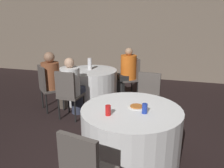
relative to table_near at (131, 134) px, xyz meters
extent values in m
plane|color=black|center=(-0.08, -0.08, -0.36)|extent=(16.00, 16.00, 0.00)
cube|color=#7A6B5B|center=(-0.08, 4.19, 1.04)|extent=(16.00, 0.06, 2.80)
cylinder|color=white|center=(0.00, 0.00, 0.00)|extent=(1.28, 1.28, 0.73)
cylinder|color=white|center=(-1.25, 1.85, 0.00)|extent=(1.14, 1.14, 0.73)
cube|color=#59514C|center=(-0.23, -1.12, 0.33)|extent=(0.38, 0.13, 0.47)
cube|color=#59514C|center=(0.08, 0.96, 0.07)|extent=(0.43, 0.43, 0.04)
cube|color=#59514C|center=(0.10, 1.14, 0.33)|extent=(0.38, 0.08, 0.47)
cylinder|color=black|center=(0.24, 0.77, -0.16)|extent=(0.03, 0.03, 0.42)
cylinder|color=black|center=(-0.10, 0.80, -0.16)|extent=(0.03, 0.03, 0.42)
cylinder|color=black|center=(0.26, 1.11, -0.16)|extent=(0.03, 0.03, 0.42)
cylinder|color=black|center=(-0.07, 1.14, -0.16)|extent=(0.03, 0.03, 0.42)
cube|color=#59514C|center=(-1.86, 1.21, 0.07)|extent=(0.57, 0.57, 0.04)
cube|color=#59514C|center=(-1.99, 1.08, 0.33)|extent=(0.31, 0.30, 0.47)
cylinder|color=black|center=(-1.87, 1.45, -0.16)|extent=(0.03, 0.03, 0.42)
cylinder|color=black|center=(-1.62, 1.22, -0.16)|extent=(0.03, 0.03, 0.42)
cylinder|color=black|center=(-2.10, 1.21, -0.16)|extent=(0.03, 0.03, 0.42)
cylinder|color=black|center=(-1.86, 0.97, -0.16)|extent=(0.03, 0.03, 0.42)
cube|color=#59514C|center=(-0.51, 2.35, 0.07)|extent=(0.56, 0.56, 0.04)
cube|color=#59514C|center=(-0.37, 2.45, 0.33)|extent=(0.25, 0.34, 0.47)
cylinder|color=black|center=(-0.56, 2.12, -0.16)|extent=(0.03, 0.03, 0.42)
cylinder|color=black|center=(-0.75, 2.40, -0.16)|extent=(0.03, 0.03, 0.42)
cylinder|color=black|center=(-0.28, 2.31, -0.16)|extent=(0.03, 0.03, 0.42)
cylinder|color=black|center=(-0.47, 2.59, -0.16)|extent=(0.03, 0.03, 0.42)
cube|color=#59514C|center=(-1.32, 0.97, 0.07)|extent=(0.43, 0.43, 0.04)
cube|color=#59514C|center=(-1.33, 0.79, 0.33)|extent=(0.38, 0.08, 0.47)
cylinder|color=black|center=(-1.48, 1.15, -0.16)|extent=(0.03, 0.03, 0.42)
cylinder|color=black|center=(-1.14, 1.12, -0.16)|extent=(0.03, 0.03, 0.42)
cylinder|color=black|center=(-1.50, 0.81, -0.16)|extent=(0.03, 0.03, 0.42)
cylinder|color=black|center=(-1.16, 0.79, -0.16)|extent=(0.03, 0.03, 0.42)
cylinder|color=#4C4238|center=(-1.71, 1.37, -0.14)|extent=(0.24, 0.24, 0.46)
cube|color=#4C4238|center=(-1.79, 1.29, 0.14)|extent=(0.46, 0.46, 0.12)
cylinder|color=brown|center=(-1.86, 1.21, 0.36)|extent=(0.35, 0.35, 0.53)
sphere|color=#997056|center=(-1.86, 1.21, 0.73)|extent=(0.21, 0.21, 0.21)
cylinder|color=#282828|center=(-0.70, 2.23, -0.14)|extent=(0.24, 0.24, 0.46)
cube|color=#282828|center=(-0.61, 2.29, 0.14)|extent=(0.46, 0.47, 0.12)
cylinder|color=orange|center=(-0.51, 2.35, 0.37)|extent=(0.36, 0.36, 0.55)
sphere|color=tan|center=(-0.51, 2.35, 0.73)|extent=(0.17, 0.17, 0.17)
cylinder|color=#33384C|center=(-1.30, 1.19, -0.14)|extent=(0.24, 0.24, 0.46)
cube|color=#33384C|center=(-1.31, 1.08, 0.14)|extent=(0.36, 0.35, 0.12)
cylinder|color=white|center=(-1.32, 0.97, 0.35)|extent=(0.35, 0.35, 0.51)
sphere|color=tan|center=(-1.32, 0.97, 0.69)|extent=(0.18, 0.18, 0.18)
cylinder|color=white|center=(0.05, 0.07, 0.37)|extent=(0.23, 0.23, 0.01)
cylinder|color=#BC6628|center=(0.05, 0.07, 0.38)|extent=(0.17, 0.17, 0.01)
cylinder|color=red|center=(-0.23, -0.26, 0.43)|extent=(0.07, 0.07, 0.12)
cylinder|color=#1E38A5|center=(0.17, -0.09, 0.43)|extent=(0.07, 0.07, 0.12)
cylinder|color=white|center=(-1.30, 1.91, 0.49)|extent=(0.09, 0.09, 0.25)
cylinder|color=silver|center=(-1.54, 1.67, 0.42)|extent=(0.09, 0.09, 0.11)
camera|label=1|loc=(0.44, -2.51, 1.46)|focal=35.00mm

